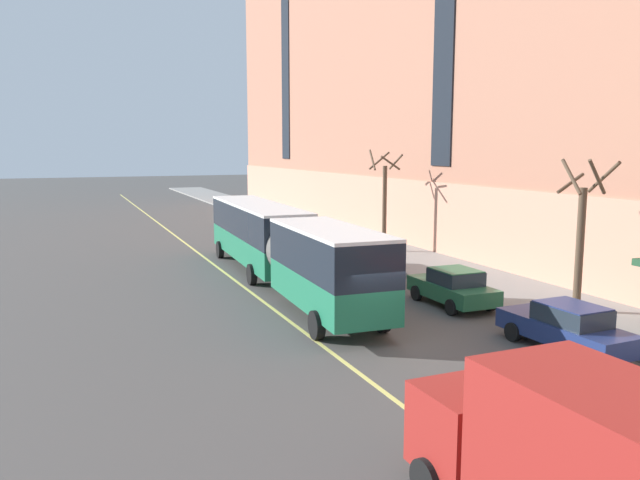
# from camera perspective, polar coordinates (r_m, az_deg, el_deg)

# --- Properties ---
(ground_plane) EXTENTS (260.00, 260.00, 0.00)m
(ground_plane) POSITION_cam_1_polar(r_m,az_deg,el_deg) (21.33, 5.11, -9.20)
(ground_plane) COLOR #4C4947
(sidewalk) EXTENTS (5.08, 160.00, 0.15)m
(sidewalk) POSITION_cam_1_polar(r_m,az_deg,el_deg) (28.68, 18.40, -4.85)
(sidewalk) COLOR gray
(sidewalk) RESTS_ON ground
(city_bus) EXTENTS (3.54, 20.50, 3.53)m
(city_bus) POSITION_cam_1_polar(r_m,az_deg,el_deg) (29.31, -3.71, -0.21)
(city_bus) COLOR #1E704C
(city_bus) RESTS_ON ground
(parked_car_green_0) EXTENTS (2.05, 4.24, 1.56)m
(parked_car_green_0) POSITION_cam_1_polar(r_m,az_deg,el_deg) (26.23, 12.07, -4.23)
(parked_car_green_0) COLOR #23603D
(parked_car_green_0) RESTS_ON ground
(parked_car_navy_1) EXTENTS (2.01, 4.67, 1.56)m
(parked_car_navy_1) POSITION_cam_1_polar(r_m,az_deg,el_deg) (21.55, 21.62, -7.42)
(parked_car_navy_1) COLOR navy
(parked_car_navy_1) RESTS_ON ground
(parked_car_darkgray_2) EXTENTS (1.98, 4.79, 1.56)m
(parked_car_darkgray_2) POSITION_cam_1_polar(r_m,az_deg,el_deg) (46.86, -4.27, 1.46)
(parked_car_darkgray_2) COLOR #4C4C51
(parked_car_darkgray_2) RESTS_ON ground
(parked_car_silver_5) EXTENTS (1.95, 4.29, 1.56)m
(parked_car_silver_5) POSITION_cam_1_polar(r_m,az_deg,el_deg) (33.63, 3.50, -1.29)
(parked_car_silver_5) COLOR #B7B7BC
(parked_car_silver_5) RESTS_ON ground
(parked_car_green_6) EXTENTS (1.92, 4.32, 1.56)m
(parked_car_green_6) POSITION_cam_1_polar(r_m,az_deg,el_deg) (52.76, -6.15, 2.21)
(parked_car_green_6) COLOR #23603D
(parked_car_green_6) RESTS_ON ground
(parked_car_green_7) EXTENTS (2.04, 4.36, 1.56)m
(parked_car_green_7) POSITION_cam_1_polar(r_m,az_deg,el_deg) (40.91, -1.07, 0.46)
(parked_car_green_7) COLOR #23603D
(parked_car_green_7) RESTS_ON ground
(box_truck) EXTENTS (2.41, 6.61, 3.12)m
(box_truck) POSITION_cam_1_polar(r_m,az_deg,el_deg) (10.53, 23.58, -18.76)
(box_truck) COLOR maroon
(box_truck) RESTS_ON ground
(street_tree_mid_block) EXTENTS (1.76, 1.76, 5.91)m
(street_tree_mid_block) POSITION_cam_1_polar(r_m,az_deg,el_deg) (25.85, 22.77, 0.47)
(street_tree_mid_block) COLOR brown
(street_tree_mid_block) RESTS_ON sidewalk
(street_tree_far_uptown) EXTENTS (1.85, 1.80, 6.20)m
(street_tree_far_uptown) POSITION_cam_1_polar(r_m,az_deg,el_deg) (38.41, 5.90, 3.77)
(street_tree_far_uptown) COLOR brown
(street_tree_far_uptown) RESTS_ON sidewalk
(fire_hydrant) EXTENTS (0.42, 0.24, 0.72)m
(fire_hydrant) POSITION_cam_1_polar(r_m,az_deg,el_deg) (43.28, -0.03, 0.52)
(fire_hydrant) COLOR red
(fire_hydrant) RESTS_ON sidewalk
(lane_centerline) EXTENTS (0.16, 140.00, 0.01)m
(lane_centerline) POSITION_cam_1_polar(r_m,az_deg,el_deg) (23.23, -2.45, -7.68)
(lane_centerline) COLOR #E0D66B
(lane_centerline) RESTS_ON ground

